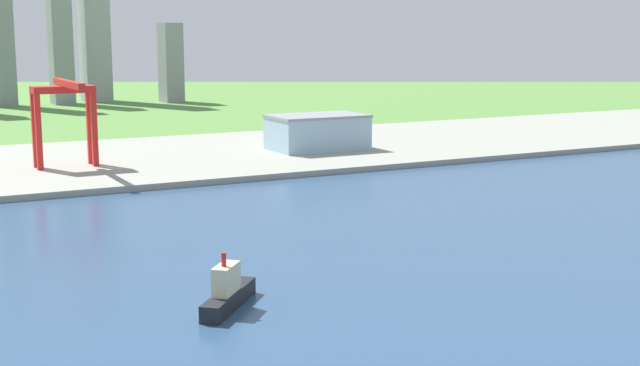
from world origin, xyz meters
The scene contains 6 objects.
ground_plane centered at (0.00, 300.00, 0.00)m, with size 2400.00×2400.00×0.00m, color #55873C.
water_bay centered at (0.00, 240.00, 0.07)m, with size 840.00×360.00×0.15m, color #2D4C70.
industrial_pier centered at (0.00, 490.00, 1.25)m, with size 840.00×140.00×2.50m, color #97998B.
tugboat_small centered at (-9.85, 277.97, 3.60)m, with size 18.63×20.08×12.45m.
port_crane_red centered at (-1.10, 473.99, 28.54)m, with size 24.52×45.58×35.71m.
warehouse_annex centered at (114.59, 475.48, 10.70)m, with size 43.95×27.75×16.35m.
Camera 1 is at (-75.61, 111.79, 57.58)m, focal length 49.57 mm.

